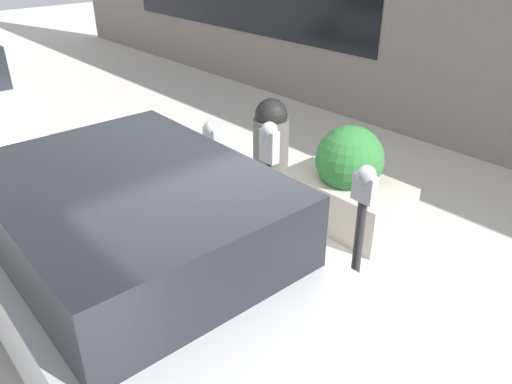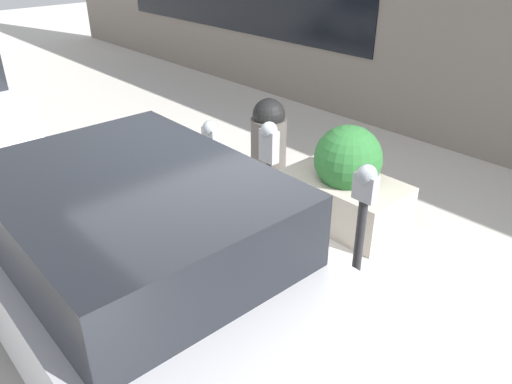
{
  "view_description": "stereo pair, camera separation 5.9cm",
  "coord_description": "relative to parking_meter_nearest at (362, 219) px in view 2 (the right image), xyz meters",
  "views": [
    {
      "loc": [
        -2.99,
        2.59,
        3.07
      ],
      "look_at": [
        0.0,
        -0.08,
        0.93
      ],
      "focal_mm": 35.0,
      "sensor_mm": 36.0,
      "label": 1
    },
    {
      "loc": [
        -2.95,
        2.63,
        3.07
      ],
      "look_at": [
        0.0,
        -0.08,
        0.93
      ],
      "focal_mm": 35.0,
      "sensor_mm": 36.0,
      "label": 2
    }
  ],
  "objects": [
    {
      "name": "ground_plane",
      "position": [
        1.01,
        0.31,
        -0.99
      ],
      "size": [
        40.0,
        40.0,
        0.0
      ],
      "primitive_type": "plane",
      "color": "beige"
    },
    {
      "name": "curb_strip",
      "position": [
        1.01,
        0.39,
        -0.97
      ],
      "size": [
        24.5,
        0.16,
        0.04
      ],
      "color": "gray",
      "rests_on": "ground_plane"
    },
    {
      "name": "parking_meter_nearest",
      "position": [
        0.0,
        0.0,
        0.0
      ],
      "size": [
        0.19,
        0.16,
        1.47
      ],
      "color": "#232326",
      "rests_on": "ground_plane"
    },
    {
      "name": "parking_meter_second",
      "position": [
        1.06,
        0.01,
        0.17
      ],
      "size": [
        0.18,
        0.15,
        1.53
      ],
      "color": "#232326",
      "rests_on": "ground_plane"
    },
    {
      "name": "parking_meter_middle",
      "position": [
        1.95,
        0.0,
        -0.06
      ],
      "size": [
        0.19,
        0.16,
        1.31
      ],
      "color": "#232326",
      "rests_on": "ground_plane"
    },
    {
      "name": "planter_box",
      "position": [
        1.07,
        -1.21,
        -0.5
      ],
      "size": [
        1.37,
        0.81,
        1.17
      ],
      "color": "#B2A899",
      "rests_on": "ground_plane"
    },
    {
      "name": "parked_car_middle",
      "position": [
        0.96,
        1.55,
        -0.17
      ],
      "size": [
        4.19,
        1.96,
        1.59
      ],
      "rotation": [
        0.0,
        0.0,
        -0.02
      ],
      "color": "#B7B7BC",
      "rests_on": "ground_plane"
    },
    {
      "name": "trash_bin",
      "position": [
        2.46,
        -1.33,
        -0.42
      ],
      "size": [
        0.47,
        0.47,
        1.13
      ],
      "color": "#514C47",
      "rests_on": "ground_plane"
    }
  ]
}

